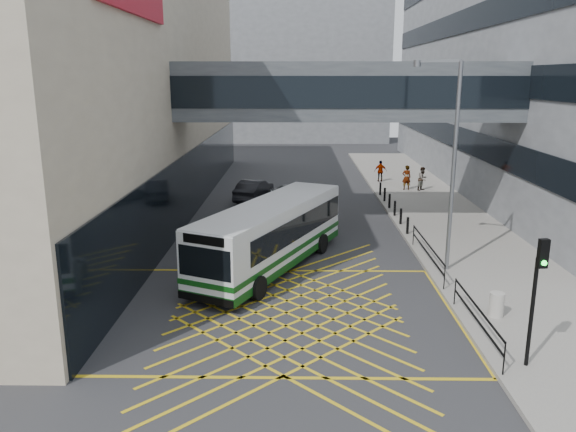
{
  "coord_description": "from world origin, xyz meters",
  "views": [
    {
      "loc": [
        0.34,
        -18.76,
        8.28
      ],
      "look_at": [
        0.0,
        4.0,
        2.6
      ],
      "focal_mm": 35.0,
      "sensor_mm": 36.0,
      "label": 1
    }
  ],
  "objects_px": {
    "street_lamp": "(450,154)",
    "pedestrian_c": "(381,171)",
    "car_white": "(219,272)",
    "car_silver": "(289,193)",
    "traffic_light": "(537,285)",
    "car_dark": "(254,190)",
    "litter_bin": "(497,305)",
    "pedestrian_a": "(406,178)",
    "pedestrian_b": "(423,179)",
    "bus": "(272,233)"
  },
  "relations": [
    {
      "from": "pedestrian_a",
      "to": "pedestrian_b",
      "type": "bearing_deg",
      "value": 162.39
    },
    {
      "from": "car_white",
      "to": "car_silver",
      "type": "distance_m",
      "value": 15.88
    },
    {
      "from": "bus",
      "to": "pedestrian_a",
      "type": "bearing_deg",
      "value": 86.29
    },
    {
      "from": "car_dark",
      "to": "car_silver",
      "type": "distance_m",
      "value": 2.49
    },
    {
      "from": "bus",
      "to": "traffic_light",
      "type": "relative_size",
      "value": 2.73
    },
    {
      "from": "street_lamp",
      "to": "pedestrian_b",
      "type": "xyz_separation_m",
      "value": [
        2.88,
        17.26,
        -4.15
      ]
    },
    {
      "from": "street_lamp",
      "to": "litter_bin",
      "type": "height_order",
      "value": "street_lamp"
    },
    {
      "from": "pedestrian_a",
      "to": "pedestrian_b",
      "type": "distance_m",
      "value": 1.16
    },
    {
      "from": "street_lamp",
      "to": "pedestrian_c",
      "type": "distance_m",
      "value": 21.15
    },
    {
      "from": "car_white",
      "to": "pedestrian_c",
      "type": "distance_m",
      "value": 24.69
    },
    {
      "from": "bus",
      "to": "pedestrian_c",
      "type": "relative_size",
      "value": 6.33
    },
    {
      "from": "car_white",
      "to": "car_dark",
      "type": "height_order",
      "value": "car_dark"
    },
    {
      "from": "pedestrian_b",
      "to": "car_white",
      "type": "bearing_deg",
      "value": -166.24
    },
    {
      "from": "bus",
      "to": "pedestrian_b",
      "type": "bearing_deg",
      "value": 83.06
    },
    {
      "from": "car_silver",
      "to": "traffic_light",
      "type": "distance_m",
      "value": 23.47
    },
    {
      "from": "street_lamp",
      "to": "pedestrian_c",
      "type": "xyz_separation_m",
      "value": [
        0.31,
        20.74,
        -4.17
      ]
    },
    {
      "from": "car_silver",
      "to": "litter_bin",
      "type": "height_order",
      "value": "car_silver"
    },
    {
      "from": "bus",
      "to": "traffic_light",
      "type": "bearing_deg",
      "value": -24.68
    },
    {
      "from": "litter_bin",
      "to": "pedestrian_c",
      "type": "xyz_separation_m",
      "value": [
        -0.3,
        25.75,
        0.4
      ]
    },
    {
      "from": "car_dark",
      "to": "traffic_light",
      "type": "bearing_deg",
      "value": 127.47
    },
    {
      "from": "car_dark",
      "to": "litter_bin",
      "type": "relative_size",
      "value": 5.36
    },
    {
      "from": "pedestrian_c",
      "to": "litter_bin",
      "type": "bearing_deg",
      "value": 89.85
    },
    {
      "from": "litter_bin",
      "to": "bus",
      "type": "bearing_deg",
      "value": 145.76
    },
    {
      "from": "car_white",
      "to": "pedestrian_a",
      "type": "bearing_deg",
      "value": -105.59
    },
    {
      "from": "car_dark",
      "to": "pedestrian_c",
      "type": "distance_m",
      "value": 11.5
    },
    {
      "from": "car_white",
      "to": "car_dark",
      "type": "xyz_separation_m",
      "value": [
        0.23,
        16.28,
        0.08
      ]
    },
    {
      "from": "car_dark",
      "to": "litter_bin",
      "type": "xyz_separation_m",
      "value": [
        9.86,
        -19.37,
        -0.13
      ]
    },
    {
      "from": "street_lamp",
      "to": "pedestrian_b",
      "type": "relative_size",
      "value": 5.15
    },
    {
      "from": "car_white",
      "to": "car_silver",
      "type": "xyz_separation_m",
      "value": [
        2.64,
        15.66,
        0.02
      ]
    },
    {
      "from": "street_lamp",
      "to": "pedestrian_b",
      "type": "distance_m",
      "value": 17.98
    },
    {
      "from": "car_dark",
      "to": "traffic_light",
      "type": "height_order",
      "value": "traffic_light"
    },
    {
      "from": "car_dark",
      "to": "street_lamp",
      "type": "xyz_separation_m",
      "value": [
        9.24,
        -14.35,
        4.44
      ]
    },
    {
      "from": "car_silver",
      "to": "traffic_light",
      "type": "height_order",
      "value": "traffic_light"
    },
    {
      "from": "street_lamp",
      "to": "litter_bin",
      "type": "distance_m",
      "value": 6.81
    },
    {
      "from": "traffic_light",
      "to": "car_white",
      "type": "bearing_deg",
      "value": 137.88
    },
    {
      "from": "pedestrian_a",
      "to": "pedestrian_b",
      "type": "height_order",
      "value": "pedestrian_a"
    },
    {
      "from": "car_silver",
      "to": "bus",
      "type": "bearing_deg",
      "value": 64.56
    },
    {
      "from": "street_lamp",
      "to": "pedestrian_c",
      "type": "bearing_deg",
      "value": 113.24
    },
    {
      "from": "car_dark",
      "to": "pedestrian_c",
      "type": "bearing_deg",
      "value": -131.51
    },
    {
      "from": "car_white",
      "to": "pedestrian_b",
      "type": "distance_m",
      "value": 22.82
    },
    {
      "from": "car_white",
      "to": "litter_bin",
      "type": "distance_m",
      "value": 10.54
    },
    {
      "from": "car_white",
      "to": "pedestrian_a",
      "type": "relative_size",
      "value": 2.26
    },
    {
      "from": "car_silver",
      "to": "litter_bin",
      "type": "bearing_deg",
      "value": 88.67
    },
    {
      "from": "car_dark",
      "to": "pedestrian_a",
      "type": "relative_size",
      "value": 2.57
    },
    {
      "from": "car_silver",
      "to": "street_lamp",
      "type": "relative_size",
      "value": 0.49
    },
    {
      "from": "traffic_light",
      "to": "litter_bin",
      "type": "distance_m",
      "value": 4.09
    },
    {
      "from": "car_silver",
      "to": "pedestrian_c",
      "type": "height_order",
      "value": "pedestrian_c"
    },
    {
      "from": "car_white",
      "to": "pedestrian_c",
      "type": "relative_size",
      "value": 2.44
    },
    {
      "from": "car_white",
      "to": "traffic_light",
      "type": "bearing_deg",
      "value": 160.49
    },
    {
      "from": "bus",
      "to": "car_white",
      "type": "relative_size",
      "value": 2.6
    }
  ]
}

